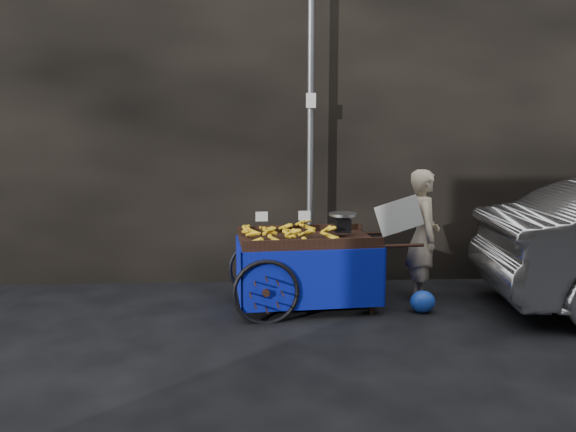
{
  "coord_description": "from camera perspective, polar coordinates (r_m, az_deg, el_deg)",
  "views": [
    {
      "loc": [
        -0.3,
        -5.8,
        2.06
      ],
      "look_at": [
        -0.02,
        0.5,
        1.07
      ],
      "focal_mm": 35.0,
      "sensor_mm": 36.0,
      "label": 1
    }
  ],
  "objects": [
    {
      "name": "street_pole",
      "position": [
        7.12,
        2.29,
        8.47
      ],
      "size": [
        0.12,
        0.1,
        4.0
      ],
      "color": "slate",
      "rests_on": "ground"
    },
    {
      "name": "vendor",
      "position": [
        6.85,
        13.55,
        -1.98
      ],
      "size": [
        0.84,
        0.6,
        1.59
      ],
      "rotation": [
        0.0,
        0.0,
        1.5
      ],
      "color": "tan",
      "rests_on": "ground"
    },
    {
      "name": "building_wall",
      "position": [
        8.44,
        2.2,
        11.89
      ],
      "size": [
        13.5,
        2.0,
        5.0
      ],
      "color": "black",
      "rests_on": "ground"
    },
    {
      "name": "ground",
      "position": [
        6.16,
        0.38,
        -10.62
      ],
      "size": [
        80.0,
        80.0,
        0.0
      ],
      "primitive_type": "plane",
      "color": "black",
      "rests_on": "ground"
    },
    {
      "name": "plastic_bag",
      "position": [
        6.56,
        13.52,
        -8.47
      ],
      "size": [
        0.28,
        0.23,
        0.26
      ],
      "primitive_type": "ellipsoid",
      "color": "#173CB1",
      "rests_on": "ground"
    },
    {
      "name": "banana_cart",
      "position": [
        6.47,
        1.49,
        -3.05
      ],
      "size": [
        2.23,
        1.2,
        1.17
      ],
      "rotation": [
        0.0,
        0.0,
        0.1
      ],
      "color": "black",
      "rests_on": "ground"
    }
  ]
}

